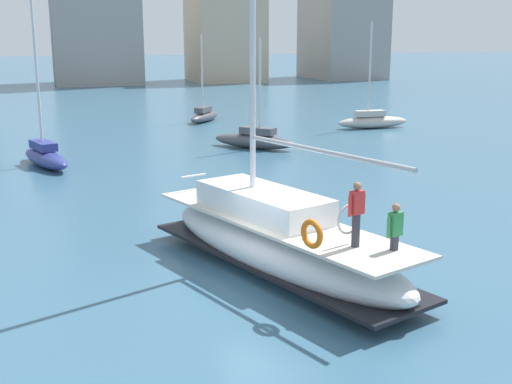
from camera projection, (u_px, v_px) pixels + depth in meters
The scene contains 7 objects.
ground_plane at pixel (266, 282), 17.35m from camera, with size 400.00×400.00×0.00m, color #38607A.
main_sailboat at pixel (277, 239), 17.97m from camera, with size 5.34×9.86×13.97m.
moored_sloop_near at pixel (204, 115), 49.20m from camera, with size 3.51×4.19×6.41m.
moored_sloop_far at pixel (254, 139), 37.60m from camera, with size 4.39×4.59×6.23m.
moored_cutter_left at pixel (373, 120), 45.72m from camera, with size 5.28×1.34×7.24m.
moored_cutter_right at pixel (45, 155), 32.39m from camera, with size 2.71×5.26×8.11m.
waterfront_buildings at pixel (58, 8), 84.40m from camera, with size 85.13×16.37×27.55m.
Camera 1 is at (-5.39, -15.40, 6.37)m, focal length 45.97 mm.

